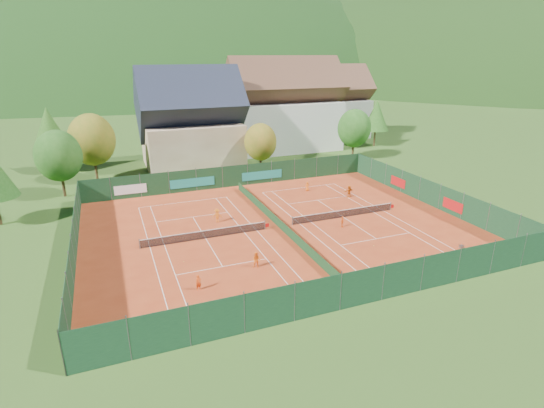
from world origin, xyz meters
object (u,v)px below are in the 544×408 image
Objects in this scene: chalet at (191,125)px; player_left_mid at (257,260)px; player_right_far_a at (307,186)px; player_right_near at (342,222)px; player_left_near at (198,283)px; player_right_far_b at (349,191)px; hotel_block_b at (329,107)px; ball_hopper at (461,247)px; hotel_block_a at (284,110)px; player_left_far at (217,215)px.

chalet is 38.20m from player_left_mid.
player_right_near is at bearing 92.15° from player_right_far_a.
chalet is 40.66m from player_left_near.
player_right_far_b is at bearing -57.36° from chalet.
player_right_far_b is at bearing -114.92° from hotel_block_b.
player_left_mid reaches higher than ball_hopper.
chalet is 35.85m from hotel_block_b.
player_right_near is (-9.64, -38.45, -6.75)m from hotel_block_a.
chalet is at bearing 115.99° from player_left_mid.
player_left_mid is 22.70m from player_right_far_a.
player_left_mid reaches higher than player_right_near.
hotel_block_a is at bearing 46.50° from player_left_near.
player_left_mid is 11.58m from player_left_far.
player_right_far_b is (-3.64, -29.97, -6.60)m from hotel_block_a.
player_right_far_b reaches higher than player_left_mid.
hotel_block_a reaches higher than player_left_far.
player_left_near reaches higher than ball_hopper.
player_left_mid is at bearing -124.32° from hotel_block_b.
player_left_near is at bearing 174.37° from ball_hopper.
player_right_near is (-7.28, 9.43, 0.07)m from ball_hopper.
hotel_block_a is 48.41m from ball_hopper.
player_left_near is at bearing -132.50° from player_left_mid.
player_right_far_b is at bearing -159.63° from player_left_far.
player_left_far is (-21.76, -32.10, -6.60)m from hotel_block_a.
hotel_block_b is at bearing -118.06° from player_left_far.
player_right_far_b is (-1.29, 17.90, 0.23)m from ball_hopper.
hotel_block_b reaches higher than player_left_mid.
player_right_far_a is (11.47, -19.61, -5.99)m from chalet.
hotel_block_b is (14.00, 8.00, -0.76)m from hotel_block_a.
player_right_far_a is 0.81× the size of player_right_far_b.
hotel_block_b reaches higher than player_right_near.
ball_hopper is (-16.35, -55.87, -6.06)m from hotel_block_b.
hotel_block_b is 67.50m from player_left_near.
player_left_near reaches higher than player_right_near.
player_right_far_a is at bearing -122.64° from hotel_block_b.
ball_hopper is at bearing -92.82° from hotel_block_a.
hotel_block_a reaches higher than player_left_mid.
chalet is 12.77× the size of player_right_far_a.
ball_hopper is 0.54× the size of player_left_mid.
ball_hopper is 0.51× the size of player_left_far.
player_right_far_b is (23.13, 15.49, 0.12)m from player_left_near.
player_left_mid reaches higher than player_left_near.
hotel_block_a is 53.19m from player_left_near.
player_right_far_a is (19.25, 19.86, -0.03)m from player_left_near.
ball_hopper is at bearing 154.57° from player_left_far.
player_right_far_a is 5.84m from player_right_far_b.
player_left_near is 1.06× the size of player_right_near.
player_right_near reaches higher than ball_hopper.
player_right_near is (12.13, -6.34, -0.16)m from player_left_far.
player_left_near is 27.84m from player_right_far_b.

